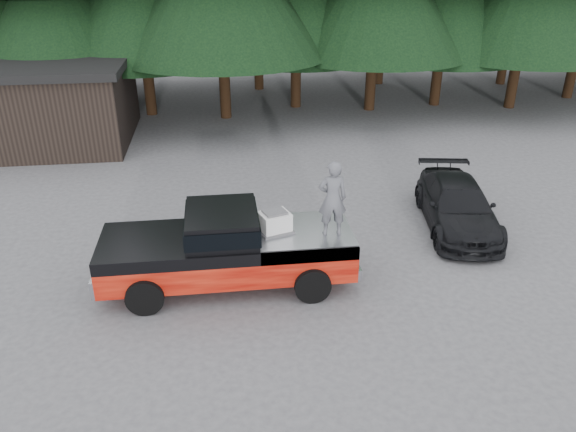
{
  "coord_description": "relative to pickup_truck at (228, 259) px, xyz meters",
  "views": [
    {
      "loc": [
        -1.39,
        -11.33,
        7.35
      ],
      "look_at": [
        0.06,
        0.0,
        1.78
      ],
      "focal_mm": 35.0,
      "sensor_mm": 36.0,
      "label": 1
    }
  ],
  "objects": [
    {
      "name": "ground",
      "position": [
        1.34,
        -0.18,
        -0.67
      ],
      "size": [
        120.0,
        120.0,
        0.0
      ],
      "primitive_type": "plane",
      "color": "#4E4E50",
      "rests_on": "ground"
    },
    {
      "name": "truck_cab",
      "position": [
        -0.1,
        0.0,
        0.96
      ],
      "size": [
        1.66,
        1.9,
        0.59
      ],
      "primitive_type": "cube",
      "color": "black",
      "rests_on": "pickup_truck"
    },
    {
      "name": "parked_car",
      "position": [
        6.55,
        2.19,
        -0.01
      ],
      "size": [
        2.54,
        4.74,
        1.31
      ],
      "primitive_type": "imported",
      "rotation": [
        0.0,
        0.0,
        -0.16
      ],
      "color": "black",
      "rests_on": "ground"
    },
    {
      "name": "utility_building",
      "position": [
        -7.66,
        11.82,
        1.0
      ],
      "size": [
        8.4,
        6.4,
        3.3
      ],
      "color": "black",
      "rests_on": "ground"
    },
    {
      "name": "man_on_bed",
      "position": [
        2.39,
        -0.31,
        1.55
      ],
      "size": [
        0.66,
        0.44,
        1.77
      ],
      "primitive_type": "imported",
      "rotation": [
        0.0,
        0.0,
        3.12
      ],
      "color": "#5A5C62",
      "rests_on": "pickup_truck"
    },
    {
      "name": "air_compressor",
      "position": [
        1.11,
        -0.03,
        0.89
      ],
      "size": [
        0.8,
        0.73,
        0.45
      ],
      "primitive_type": "cube",
      "rotation": [
        0.0,
        0.0,
        0.32
      ],
      "color": "white",
      "rests_on": "pickup_truck"
    },
    {
      "name": "pickup_truck",
      "position": [
        0.0,
        0.0,
        0.0
      ],
      "size": [
        6.0,
        2.04,
        1.33
      ],
      "primitive_type": null,
      "color": "red",
      "rests_on": "ground"
    }
  ]
}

